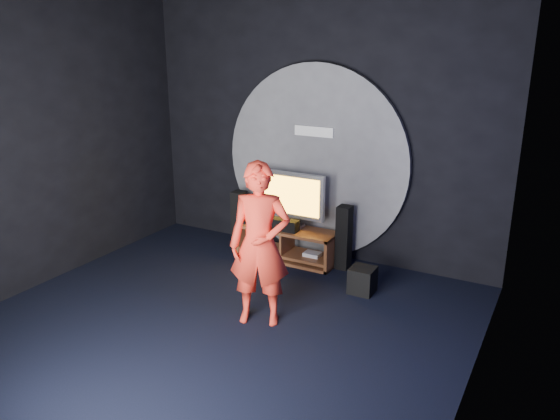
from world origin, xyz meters
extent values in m
plane|color=black|center=(0.00, 0.00, 0.00)|extent=(5.00, 5.00, 0.00)
cube|color=black|center=(0.00, 2.50, 1.75)|extent=(5.00, 0.04, 3.50)
cube|color=black|center=(-2.50, 0.00, 1.75)|extent=(0.04, 5.00, 3.50)
cube|color=black|center=(2.50, 0.00, 1.75)|extent=(0.04, 5.00, 3.50)
cylinder|color=#515156|center=(0.00, 2.44, 1.30)|extent=(2.60, 0.08, 2.60)
cube|color=white|center=(0.00, 2.39, 1.72)|extent=(0.55, 0.03, 0.13)
cube|color=brown|center=(-0.21, 2.05, 0.43)|extent=(1.37, 0.45, 0.04)
cube|color=brown|center=(-0.21, 2.05, 0.10)|extent=(1.33, 0.42, 0.04)
cube|color=brown|center=(-0.87, 2.05, 0.23)|extent=(0.04, 0.45, 0.45)
cube|color=brown|center=(0.46, 2.05, 0.23)|extent=(0.04, 0.45, 0.45)
cube|color=brown|center=(-0.21, 2.05, 0.27)|extent=(0.03, 0.40, 0.29)
cube|color=brown|center=(-0.21, 2.05, 0.02)|extent=(1.37, 0.45, 0.04)
cube|color=silver|center=(0.17, 2.05, 0.14)|extent=(0.22, 0.16, 0.05)
cube|color=#B6B6BD|center=(-0.21, 2.12, 0.47)|extent=(0.36, 0.22, 0.04)
cylinder|color=#B6B6BD|center=(-0.21, 2.12, 0.54)|extent=(0.07, 0.07, 0.10)
cube|color=#B6B6BD|center=(-0.21, 2.12, 0.90)|extent=(0.99, 0.06, 0.61)
cube|color=orange|center=(-0.21, 2.09, 0.90)|extent=(0.89, 0.01, 0.50)
cube|color=black|center=(-0.21, 1.96, 0.53)|extent=(0.40, 0.15, 0.15)
cube|color=black|center=(-0.74, 1.93, 0.46)|extent=(0.18, 0.05, 0.02)
cube|color=black|center=(-0.99, 2.07, 0.42)|extent=(0.17, 0.19, 0.85)
cube|color=black|center=(0.57, 2.14, 0.42)|extent=(0.17, 0.19, 0.85)
cube|color=black|center=(1.05, 1.58, 0.16)|extent=(0.28, 0.28, 0.31)
imported|color=red|center=(0.34, 0.42, 0.87)|extent=(0.74, 0.62, 1.73)
camera|label=1|loc=(3.03, -4.05, 2.90)|focal=35.00mm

